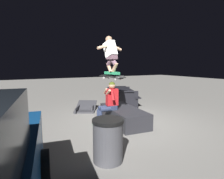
# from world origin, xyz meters

# --- Properties ---
(ground_plane) EXTENTS (40.00, 40.00, 0.00)m
(ground_plane) POSITION_xyz_m (0.00, 0.00, 0.00)
(ground_plane) COLOR gray
(ledge_box_main) EXTENTS (2.05, 1.03, 0.46)m
(ledge_box_main) POSITION_xyz_m (-0.01, 0.10, 0.23)
(ledge_box_main) COLOR #28282D
(ledge_box_main) RESTS_ON ground
(person_sitting_on_ledge) EXTENTS (0.60, 0.77, 1.30)m
(person_sitting_on_ledge) POSITION_xyz_m (0.07, 0.57, 0.72)
(person_sitting_on_ledge) COLOR #2D3856
(person_sitting_on_ledge) RESTS_ON ground
(skateboard) EXTENTS (1.04, 0.39, 0.13)m
(skateboard) POSITION_xyz_m (0.05, 0.47, 1.44)
(skateboard) COLOR black
(skater_airborne) EXTENTS (0.63, 0.88, 1.12)m
(skater_airborne) POSITION_xyz_m (0.11, 0.48, 2.13)
(skater_airborne) COLOR #2D9E66
(kicker_ramp) EXTENTS (1.36, 1.22, 0.39)m
(kicker_ramp) POSITION_xyz_m (2.08, 0.56, 0.06)
(kicker_ramp) COLOR #38383D
(kicker_ramp) RESTS_ON ground
(picnic_table_back) EXTENTS (2.06, 1.84, 0.75)m
(picnic_table_back) POSITION_xyz_m (2.29, -1.22, 0.50)
(picnic_table_back) COLOR black
(picnic_table_back) RESTS_ON ground
(trash_bin) EXTENTS (0.59, 0.59, 0.81)m
(trash_bin) POSITION_xyz_m (-1.85, 1.57, 0.41)
(trash_bin) COLOR #47474C
(trash_bin) RESTS_ON ground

